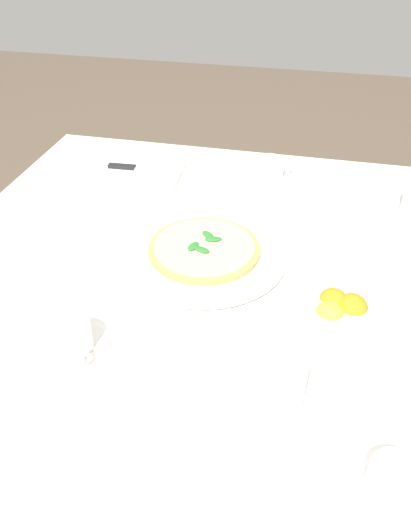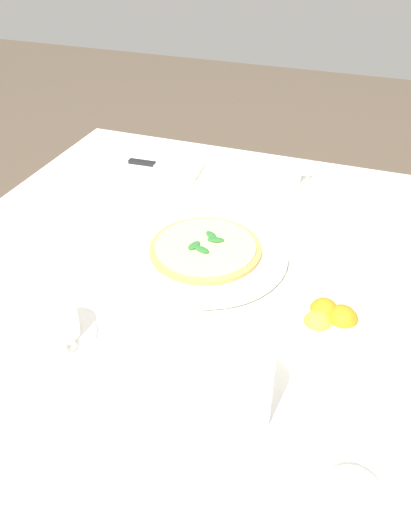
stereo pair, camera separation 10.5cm
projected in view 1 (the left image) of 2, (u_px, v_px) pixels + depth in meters
ground_plane at (206, 467)px, 1.47m from camera, size 8.00×8.00×0.00m
dining_table at (207, 314)px, 1.12m from camera, size 1.18×1.18×0.72m
pizza_plate at (204, 253)px, 1.08m from camera, size 0.35×0.35×0.02m
pizza at (204, 248)px, 1.07m from camera, size 0.24×0.24×0.02m
coffee_cup_far_right at (70, 339)px, 0.85m from camera, size 0.13×0.13×0.06m
coffee_cup_back_corner at (396, 489)px, 0.64m from camera, size 0.13×0.13×0.06m
coffee_cup_near_left at (269, 171)px, 1.35m from camera, size 0.13×0.13×0.06m
water_glass_right_edge at (278, 390)px, 0.73m from camera, size 0.08×0.08×0.13m
napkin_folded at (139, 173)px, 1.38m from camera, size 0.23×0.14×0.02m
dinner_knife at (140, 168)px, 1.37m from camera, size 0.20×0.03×0.01m
citrus_bowl at (335, 310)px, 0.91m from camera, size 0.15×0.15×0.07m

